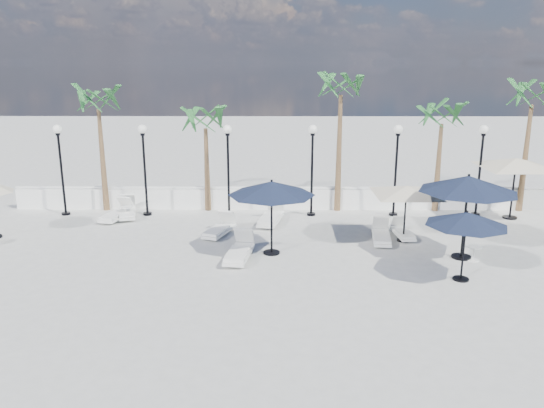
{
  "coord_description": "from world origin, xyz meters",
  "views": [
    {
      "loc": [
        -1.52,
        -15.24,
        6.28
      ],
      "look_at": [
        -1.64,
        2.71,
        1.5
      ],
      "focal_mm": 35.0,
      "sensor_mm": 36.0,
      "label": 1
    }
  ],
  "objects_px": {
    "lounger_0": "(117,214)",
    "lounger_6": "(403,232)",
    "lounger_3": "(219,229)",
    "lounger_2": "(271,217)",
    "parasol_cream_sq_a": "(407,186)",
    "parasol_navy_left": "(272,189)",
    "parasol_navy_mid": "(468,184)",
    "parasol_navy_right": "(467,219)",
    "parasol_cream_sq_b": "(517,159)",
    "lounger_5": "(381,235)",
    "lounger_1": "(128,211)",
    "lounger_4": "(239,251)"
  },
  "relations": [
    {
      "from": "lounger_0",
      "to": "lounger_6",
      "type": "xyz_separation_m",
      "value": [
        11.32,
        -2.26,
        -0.04
      ]
    },
    {
      "from": "lounger_3",
      "to": "lounger_2",
      "type": "bearing_deg",
      "value": 57.57
    },
    {
      "from": "parasol_cream_sq_a",
      "to": "lounger_0",
      "type": "bearing_deg",
      "value": 166.54
    },
    {
      "from": "parasol_navy_left",
      "to": "parasol_navy_mid",
      "type": "bearing_deg",
      "value": -3.39
    },
    {
      "from": "parasol_navy_mid",
      "to": "parasol_navy_right",
      "type": "distance_m",
      "value": 2.06
    },
    {
      "from": "parasol_cream_sq_b",
      "to": "parasol_navy_left",
      "type": "bearing_deg",
      "value": -156.57
    },
    {
      "from": "lounger_5",
      "to": "lounger_1",
      "type": "bearing_deg",
      "value": 170.19
    },
    {
      "from": "lounger_0",
      "to": "lounger_1",
      "type": "bearing_deg",
      "value": 64.37
    },
    {
      "from": "parasol_cream_sq_a",
      "to": "parasol_navy_left",
      "type": "bearing_deg",
      "value": -164.38
    },
    {
      "from": "lounger_6",
      "to": "parasol_navy_right",
      "type": "height_order",
      "value": "parasol_navy_right"
    },
    {
      "from": "lounger_0",
      "to": "lounger_4",
      "type": "xyz_separation_m",
      "value": [
        5.38,
        -4.56,
        0.02
      ]
    },
    {
      "from": "lounger_6",
      "to": "lounger_2",
      "type": "bearing_deg",
      "value": 156.05
    },
    {
      "from": "lounger_4",
      "to": "lounger_5",
      "type": "xyz_separation_m",
      "value": [
        5.05,
        1.79,
        -0.03
      ]
    },
    {
      "from": "lounger_6",
      "to": "parasol_cream_sq_a",
      "type": "distance_m",
      "value": 1.9
    },
    {
      "from": "lounger_5",
      "to": "parasol_cream_sq_b",
      "type": "bearing_deg",
      "value": 34.73
    },
    {
      "from": "lounger_4",
      "to": "parasol_cream_sq_b",
      "type": "height_order",
      "value": "parasol_cream_sq_b"
    },
    {
      "from": "lounger_0",
      "to": "lounger_6",
      "type": "relative_size",
      "value": 1.24
    },
    {
      "from": "lounger_3",
      "to": "parasol_navy_right",
      "type": "relative_size",
      "value": 0.83
    },
    {
      "from": "lounger_2",
      "to": "parasol_navy_left",
      "type": "distance_m",
      "value": 4.05
    },
    {
      "from": "lounger_2",
      "to": "parasol_cream_sq_b",
      "type": "xyz_separation_m",
      "value": [
        9.99,
        0.78,
        2.26
      ]
    },
    {
      "from": "parasol_cream_sq_a",
      "to": "parasol_cream_sq_b",
      "type": "distance_m",
      "value": 5.95
    },
    {
      "from": "lounger_2",
      "to": "parasol_navy_left",
      "type": "height_order",
      "value": "parasol_navy_left"
    },
    {
      "from": "lounger_2",
      "to": "lounger_4",
      "type": "bearing_deg",
      "value": -92.34
    },
    {
      "from": "lounger_2",
      "to": "lounger_4",
      "type": "relative_size",
      "value": 1.04
    },
    {
      "from": "lounger_2",
      "to": "parasol_navy_mid",
      "type": "xyz_separation_m",
      "value": [
        6.39,
        -3.9,
        2.24
      ]
    },
    {
      "from": "lounger_4",
      "to": "lounger_6",
      "type": "bearing_deg",
      "value": 29.1
    },
    {
      "from": "lounger_2",
      "to": "parasol_cream_sq_a",
      "type": "distance_m",
      "value": 5.62
    },
    {
      "from": "lounger_3",
      "to": "parasol_navy_mid",
      "type": "relative_size",
      "value": 0.62
    },
    {
      "from": "lounger_1",
      "to": "parasol_cream_sq_b",
      "type": "bearing_deg",
      "value": -13.88
    },
    {
      "from": "lounger_1",
      "to": "parasol_cream_sq_a",
      "type": "distance_m",
      "value": 11.49
    },
    {
      "from": "lounger_6",
      "to": "parasol_cream_sq_a",
      "type": "relative_size",
      "value": 0.37
    },
    {
      "from": "lounger_0",
      "to": "lounger_3",
      "type": "height_order",
      "value": "lounger_0"
    },
    {
      "from": "lounger_1",
      "to": "parasol_navy_left",
      "type": "bearing_deg",
      "value": -49.37
    },
    {
      "from": "parasol_cream_sq_b",
      "to": "lounger_6",
      "type": "bearing_deg",
      "value": -153.4
    },
    {
      "from": "lounger_0",
      "to": "lounger_3",
      "type": "bearing_deg",
      "value": -10.69
    },
    {
      "from": "lounger_0",
      "to": "lounger_5",
      "type": "distance_m",
      "value": 10.79
    },
    {
      "from": "lounger_4",
      "to": "parasol_navy_left",
      "type": "height_order",
      "value": "parasol_navy_left"
    },
    {
      "from": "lounger_1",
      "to": "lounger_0",
      "type": "bearing_deg",
      "value": -142.97
    },
    {
      "from": "parasol_navy_right",
      "to": "parasol_cream_sq_b",
      "type": "relative_size",
      "value": 0.44
    },
    {
      "from": "lounger_2",
      "to": "parasol_cream_sq_a",
      "type": "bearing_deg",
      "value": -12.6
    },
    {
      "from": "lounger_1",
      "to": "lounger_5",
      "type": "height_order",
      "value": "lounger_1"
    },
    {
      "from": "parasol_navy_mid",
      "to": "parasol_cream_sq_a",
      "type": "relative_size",
      "value": 0.71
    },
    {
      "from": "lounger_4",
      "to": "lounger_5",
      "type": "distance_m",
      "value": 5.35
    },
    {
      "from": "lounger_0",
      "to": "lounger_4",
      "type": "distance_m",
      "value": 7.05
    },
    {
      "from": "lounger_6",
      "to": "parasol_cream_sq_a",
      "type": "xyz_separation_m",
      "value": [
        -0.07,
        -0.43,
        1.85
      ]
    },
    {
      "from": "lounger_4",
      "to": "lounger_5",
      "type": "bearing_deg",
      "value": 27.43
    },
    {
      "from": "lounger_3",
      "to": "parasol_navy_left",
      "type": "relative_size",
      "value": 0.68
    },
    {
      "from": "lounger_5",
      "to": "lounger_3",
      "type": "bearing_deg",
      "value": -179.38
    },
    {
      "from": "lounger_0",
      "to": "parasol_cream_sq_b",
      "type": "xyz_separation_m",
      "value": [
        16.38,
        0.27,
        2.28
      ]
    },
    {
      "from": "lounger_2",
      "to": "lounger_3",
      "type": "height_order",
      "value": "lounger_2"
    }
  ]
}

